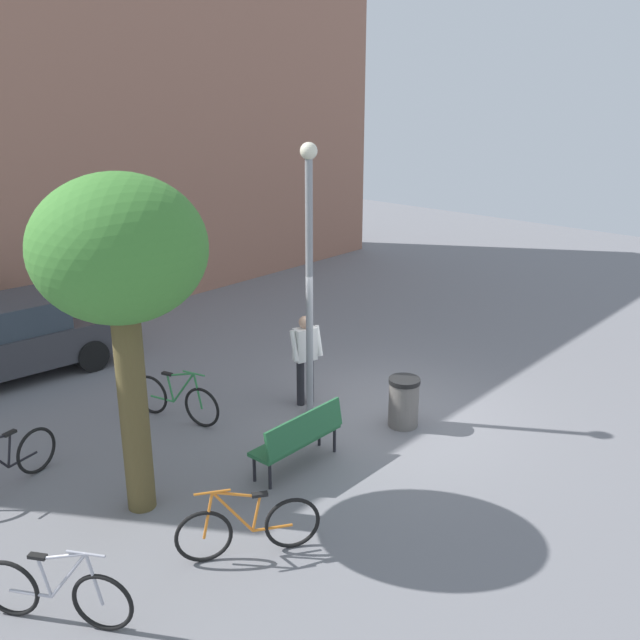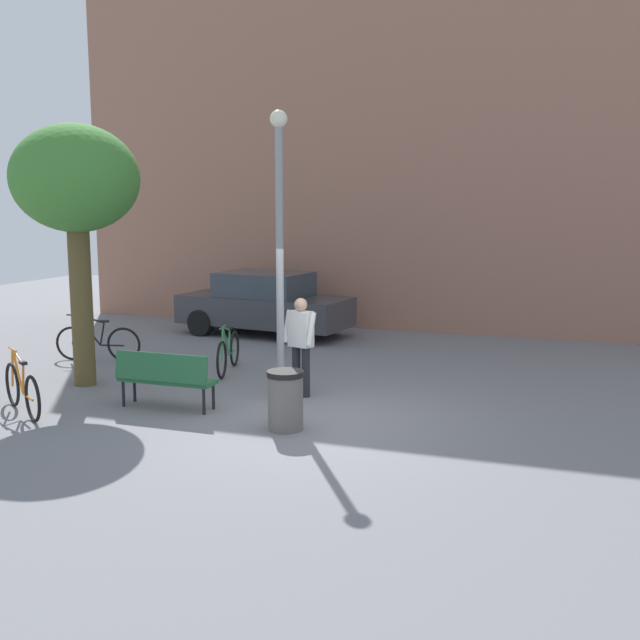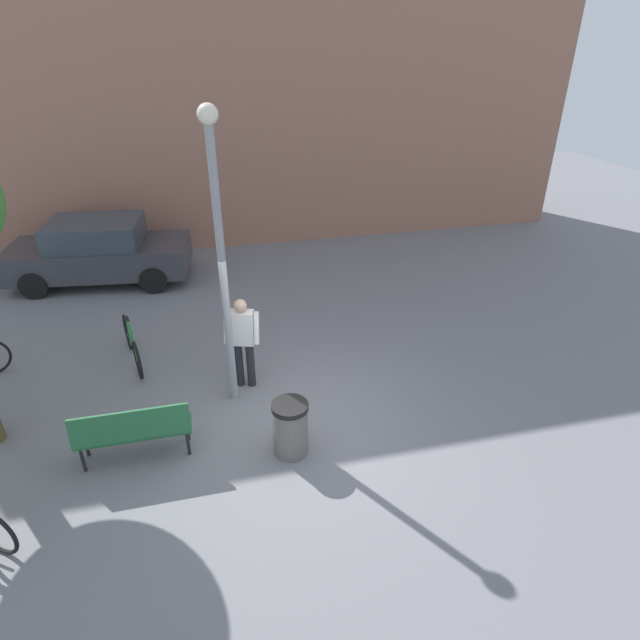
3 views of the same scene
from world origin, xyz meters
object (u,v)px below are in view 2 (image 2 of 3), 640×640
(park_bench, at_px, (165,376))
(bicycle_green, at_px, (228,353))
(lamppost, at_px, (280,231))
(bicycle_orange, at_px, (22,389))
(plaza_tree, at_px, (76,184))
(bicycle_black, at_px, (98,343))
(trash_bin, at_px, (285,400))
(person_by_lamppost, at_px, (301,340))
(parked_car_charcoal, at_px, (264,304))

(park_bench, bearing_deg, bicycle_green, 94.84)
(lamppost, xyz_separation_m, bicycle_orange, (-3.45, -2.11, -2.40))
(bicycle_orange, bearing_deg, bicycle_green, 64.64)
(plaza_tree, bearing_deg, bicycle_orange, -82.45)
(lamppost, height_order, plaza_tree, lamppost)
(park_bench, bearing_deg, bicycle_black, 139.79)
(plaza_tree, bearing_deg, park_bench, -22.86)
(plaza_tree, relative_size, trash_bin, 5.31)
(park_bench, distance_m, trash_bin, 2.22)
(bicycle_orange, bearing_deg, trash_bin, 8.23)
(trash_bin, bearing_deg, bicycle_orange, -171.77)
(person_by_lamppost, relative_size, trash_bin, 1.94)
(person_by_lamppost, bearing_deg, park_bench, -139.53)
(bicycle_orange, height_order, trash_bin, bicycle_orange)
(person_by_lamppost, distance_m, parked_car_charcoal, 5.99)
(bicycle_green, bearing_deg, bicycle_orange, -115.36)
(bicycle_green, bearing_deg, trash_bin, -51.52)
(parked_car_charcoal, bearing_deg, park_bench, -79.70)
(bicycle_green, bearing_deg, park_bench, -85.16)
(bicycle_black, bearing_deg, bicycle_orange, -70.86)
(park_bench, xyz_separation_m, parked_car_charcoal, (-1.21, 6.69, 0.23))
(bicycle_orange, xyz_separation_m, parked_car_charcoal, (0.74, 7.64, 0.39))
(lamppost, height_order, trash_bin, lamppost)
(person_by_lamppost, xyz_separation_m, trash_bin, (0.46, -1.83, -0.53))
(lamppost, height_order, person_by_lamppost, lamppost)
(parked_car_charcoal, bearing_deg, plaza_tree, -99.74)
(bicycle_orange, distance_m, trash_bin, 4.19)
(lamppost, xyz_separation_m, bicycle_black, (-4.73, 1.58, -2.40))
(parked_car_charcoal, xyz_separation_m, trash_bin, (3.41, -7.04, -0.34))
(lamppost, height_order, bicycle_green, lamppost)
(trash_bin, bearing_deg, bicycle_black, 150.36)
(bicycle_black, bearing_deg, trash_bin, -29.64)
(lamppost, xyz_separation_m, park_bench, (-1.50, -1.16, -2.23))
(plaza_tree, bearing_deg, parked_car_charcoal, 80.26)
(lamppost, xyz_separation_m, person_by_lamppost, (0.23, 0.32, -1.81))
(person_by_lamppost, bearing_deg, bicycle_green, 148.20)
(plaza_tree, height_order, parked_car_charcoal, plaza_tree)
(bicycle_green, xyz_separation_m, parked_car_charcoal, (-0.99, 4.00, 0.39))
(plaza_tree, bearing_deg, bicycle_green, 41.69)
(park_bench, xyz_separation_m, trash_bin, (2.19, -0.35, -0.11))
(person_by_lamppost, xyz_separation_m, parked_car_charcoal, (-2.94, 5.21, -0.19))
(park_bench, height_order, bicycle_green, bicycle_green)
(lamppost, distance_m, bicycle_black, 5.53)
(bicycle_black, bearing_deg, person_by_lamppost, -14.23)
(lamppost, relative_size, plaza_tree, 1.02)
(person_by_lamppost, xyz_separation_m, bicycle_green, (-1.96, 1.21, -0.58))
(lamppost, relative_size, park_bench, 2.91)
(bicycle_black, height_order, bicycle_orange, same)
(bicycle_black, xyz_separation_m, trash_bin, (5.42, -3.09, 0.05))
(park_bench, distance_m, bicycle_green, 2.70)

